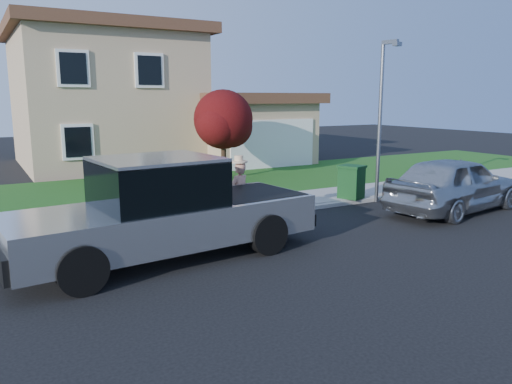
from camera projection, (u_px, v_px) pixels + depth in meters
ground at (283, 247)px, 11.62m from camera, size 80.00×80.00×0.00m
curb at (258, 215)px, 14.58m from camera, size 40.00×0.20×0.12m
sidewalk at (240, 207)px, 15.51m from camera, size 40.00×2.00×0.15m
lawn at (186, 186)px, 19.35m from camera, size 40.00×7.00×0.10m
house at (132, 103)px, 25.65m from camera, size 14.00×11.30×6.85m
pickup_truck at (164, 212)px, 10.64m from camera, size 6.88×2.90×2.20m
woman at (239, 193)px, 13.28m from camera, size 0.74×0.59×1.93m
sedan at (455, 184)px, 15.06m from camera, size 5.26×2.69×1.71m
ornamental_tree at (224, 122)px, 20.26m from camera, size 2.67×2.41×3.66m
trash_bin at (351, 182)px, 16.42m from camera, size 0.89×0.95×1.09m
street_lamp at (382, 112)px, 16.05m from camera, size 0.30×0.68×5.19m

